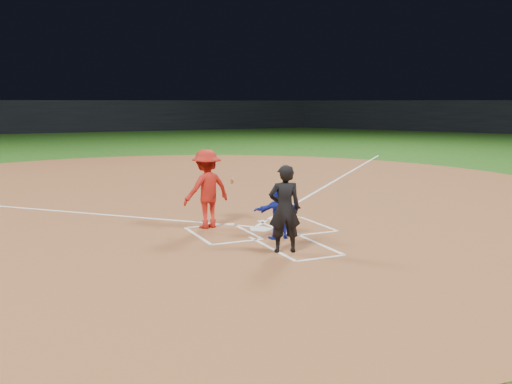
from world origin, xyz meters
name	(u,v)px	position (x,y,z in m)	size (l,w,h in m)	color
ground	(260,230)	(0.00, 0.00, 0.00)	(120.00, 120.00, 0.00)	#1B4912
home_plate_dirt	(185,194)	(0.00, 6.00, 0.01)	(28.00, 28.00, 0.01)	brown
stadium_wall_far	(57,116)	(0.00, 48.00, 1.60)	(80.00, 1.20, 3.20)	black
home_plate	(260,229)	(0.00, 0.00, 0.02)	(0.60, 0.60, 0.02)	white
catcher	(279,212)	(0.00, -0.99, 0.62)	(1.12, 0.36, 1.21)	#13209C
umpire	(285,209)	(-0.43, -2.07, 0.91)	(0.65, 0.43, 1.79)	black
chalk_markings	(191,196)	(0.00, 5.29, 0.01)	(28.35, 17.32, 0.01)	white
batter_at_plate	(207,189)	(-1.09, 0.74, 0.96)	(1.47, 1.03, 1.90)	#A71912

